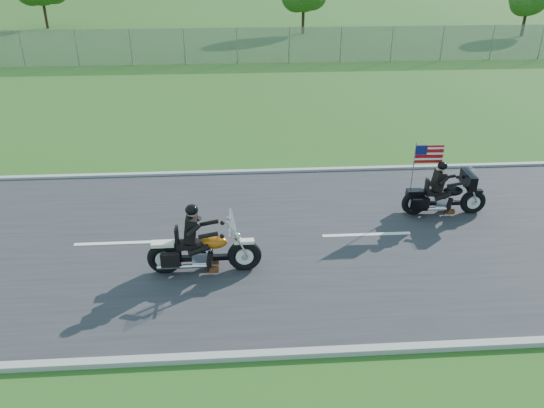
{
  "coord_description": "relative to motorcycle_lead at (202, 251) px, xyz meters",
  "views": [
    {
      "loc": [
        0.9,
        -11.15,
        6.65
      ],
      "look_at": [
        1.65,
        0.0,
        0.97
      ],
      "focal_mm": 35.0,
      "sensor_mm": 36.0,
      "label": 1
    }
  ],
  "objects": [
    {
      "name": "curb_north",
      "position": [
        -0.05,
        5.35,
        -0.48
      ],
      "size": [
        120.0,
        0.18,
        0.12
      ],
      "primitive_type": "cube",
      "color": "#9E9B93",
      "rests_on": "ground"
    },
    {
      "name": "road",
      "position": [
        -0.05,
        1.3,
        -0.51
      ],
      "size": [
        120.0,
        8.0,
        0.04
      ],
      "primitive_type": "cube",
      "color": "#28282B",
      "rests_on": "ground"
    },
    {
      "name": "ground",
      "position": [
        -0.05,
        1.3,
        -0.53
      ],
      "size": [
        420.0,
        420.0,
        0.0
      ],
      "primitive_type": "plane",
      "color": "#274916",
      "rests_on": "ground"
    },
    {
      "name": "motorcycle_follow",
      "position": [
        6.21,
        2.3,
        -0.01
      ],
      "size": [
        2.25,
        0.74,
        1.88
      ],
      "rotation": [
        0.0,
        0.0,
        -0.03
      ],
      "color": "black",
      "rests_on": "ground"
    },
    {
      "name": "curb_south",
      "position": [
        -0.05,
        -2.75,
        -0.48
      ],
      "size": [
        120.0,
        0.18,
        0.12
      ],
      "primitive_type": "cube",
      "color": "#9E9B93",
      "rests_on": "ground"
    },
    {
      "name": "motorcycle_lead",
      "position": [
        0.0,
        0.0,
        0.0
      ],
      "size": [
        2.49,
        0.58,
        1.68
      ],
      "rotation": [
        0.0,
        0.0,
        0.0
      ],
      "color": "black",
      "rests_on": "ground"
    },
    {
      "name": "fence",
      "position": [
        -5.05,
        21.3,
        0.47
      ],
      "size": [
        60.0,
        0.03,
        2.0
      ],
      "primitive_type": "cube",
      "color": "gray",
      "rests_on": "ground"
    }
  ]
}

